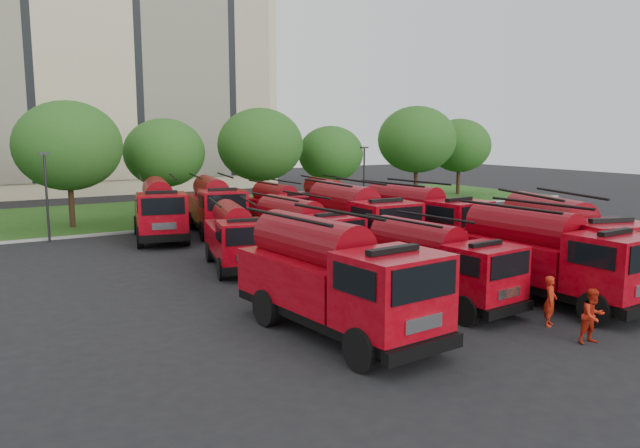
# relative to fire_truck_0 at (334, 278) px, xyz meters

# --- Properties ---
(ground) EXTENTS (140.00, 140.00, 0.00)m
(ground) POSITION_rel_fire_truck_0_xyz_m (4.70, 4.96, -1.82)
(ground) COLOR black
(ground) RESTS_ON ground
(lawn) EXTENTS (70.00, 16.00, 0.12)m
(lawn) POSITION_rel_fire_truck_0_xyz_m (4.70, 30.96, -1.76)
(lawn) COLOR #184512
(lawn) RESTS_ON ground
(curb) EXTENTS (70.00, 0.30, 0.14)m
(curb) POSITION_rel_fire_truck_0_xyz_m (4.70, 22.86, -1.75)
(curb) COLOR gray
(curb) RESTS_ON ground
(apartment_building) EXTENTS (30.00, 14.18, 25.00)m
(apartment_building) POSITION_rel_fire_truck_0_xyz_m (6.70, 52.90, 10.68)
(apartment_building) COLOR #C0B68E
(apartment_building) RESTS_ON ground
(tree_2) EXTENTS (6.72, 6.72, 8.22)m
(tree_2) POSITION_rel_fire_truck_0_xyz_m (-3.30, 26.46, 3.53)
(tree_2) COLOR #382314
(tree_2) RESTS_ON ground
(tree_3) EXTENTS (5.88, 5.88, 7.19)m
(tree_3) POSITION_rel_fire_truck_0_xyz_m (3.70, 28.96, 2.86)
(tree_3) COLOR #382314
(tree_3) RESTS_ON ground
(tree_4) EXTENTS (6.55, 6.55, 8.01)m
(tree_4) POSITION_rel_fire_truck_0_xyz_m (10.70, 27.46, 3.40)
(tree_4) COLOR #382314
(tree_4) RESTS_ON ground
(tree_5) EXTENTS (5.46, 5.46, 6.68)m
(tree_5) POSITION_rel_fire_truck_0_xyz_m (17.70, 28.46, 2.53)
(tree_5) COLOR #382314
(tree_5) RESTS_ON ground
(tree_6) EXTENTS (6.89, 6.89, 8.42)m
(tree_6) POSITION_rel_fire_truck_0_xyz_m (25.70, 26.96, 3.67)
(tree_6) COLOR #382314
(tree_6) RESTS_ON ground
(tree_7) EXTENTS (6.05, 6.05, 7.39)m
(tree_7) POSITION_rel_fire_truck_0_xyz_m (32.70, 28.96, 3.00)
(tree_7) COLOR #382314
(tree_7) RESTS_ON ground
(lamp_post_0) EXTENTS (0.60, 0.25, 5.11)m
(lamp_post_0) POSITION_rel_fire_truck_0_xyz_m (-5.30, 22.16, 1.08)
(lamp_post_0) COLOR black
(lamp_post_0) RESTS_ON ground
(lamp_post_1) EXTENTS (0.60, 0.25, 5.11)m
(lamp_post_1) POSITION_rel_fire_truck_0_xyz_m (16.70, 22.16, 1.08)
(lamp_post_1) COLOR black
(lamp_post_1) RESTS_ON ground
(fire_truck_0) EXTENTS (3.44, 8.15, 3.62)m
(fire_truck_0) POSITION_rel_fire_truck_0_xyz_m (0.00, 0.00, 0.00)
(fire_truck_0) COLOR black
(fire_truck_0) RESTS_ON ground
(fire_truck_1) EXTENTS (2.85, 6.79, 3.01)m
(fire_truck_1) POSITION_rel_fire_truck_0_xyz_m (5.04, 0.94, -0.30)
(fire_truck_1) COLOR black
(fire_truck_1) RESTS_ON ground
(fire_truck_2) EXTENTS (3.11, 7.73, 3.46)m
(fire_truck_2) POSITION_rel_fire_truck_0_xyz_m (8.83, -0.95, -0.08)
(fire_truck_2) COLOR black
(fire_truck_2) RESTS_ON ground
(fire_truck_3) EXTENTS (4.94, 8.35, 3.60)m
(fire_truck_3) POSITION_rel_fire_truck_0_xyz_m (11.38, 0.29, -0.01)
(fire_truck_3) COLOR black
(fire_truck_3) RESTS_ON ground
(fire_truck_4) EXTENTS (3.66, 6.75, 2.92)m
(fire_truck_4) POSITION_rel_fire_truck_0_xyz_m (1.24, 10.53, -0.35)
(fire_truck_4) COLOR black
(fire_truck_4) RESTS_ON ground
(fire_truck_5) EXTENTS (2.83, 7.10, 3.18)m
(fire_truck_5) POSITION_rel_fire_truck_0_xyz_m (3.94, 9.01, -0.22)
(fire_truck_5) COLOR black
(fire_truck_5) RESTS_ON ground
(fire_truck_6) EXTENTS (3.20, 8.04, 3.61)m
(fire_truck_6) POSITION_rel_fire_truck_0_xyz_m (7.51, 9.79, -0.00)
(fire_truck_6) COLOR black
(fire_truck_6) RESTS_ON ground
(fire_truck_7) EXTENTS (3.40, 7.93, 3.51)m
(fire_truck_7) POSITION_rel_fire_truck_0_xyz_m (10.93, 8.84, -0.05)
(fire_truck_7) COLOR black
(fire_truck_7) RESTS_ON ground
(fire_truck_8) EXTENTS (4.28, 8.02, 3.47)m
(fire_truck_8) POSITION_rel_fire_truck_0_xyz_m (0.47, 19.94, -0.07)
(fire_truck_8) COLOR black
(fire_truck_8) RESTS_ON ground
(fire_truck_9) EXTENTS (3.88, 7.80, 3.40)m
(fire_truck_9) POSITION_rel_fire_truck_0_xyz_m (4.07, 20.28, -0.11)
(fire_truck_9) COLOR black
(fire_truck_9) RESTS_ON ground
(fire_truck_10) EXTENTS (2.43, 6.59, 2.99)m
(fire_truck_10) POSITION_rel_fire_truck_0_xyz_m (7.82, 18.42, -0.31)
(fire_truck_10) COLOR black
(fire_truck_10) RESTS_ON ground
(fire_truck_11) EXTENTS (2.97, 6.82, 3.01)m
(fire_truck_11) POSITION_rel_fire_truck_0_xyz_m (12.34, 19.95, -0.30)
(fire_truck_11) COLOR black
(fire_truck_11) RESTS_ON ground
(firefighter_0) EXTENTS (0.75, 0.70, 1.67)m
(firefighter_0) POSITION_rel_fire_truck_0_xyz_m (6.55, -2.93, -1.82)
(firefighter_0) COLOR #A71D0C
(firefighter_0) RESTS_ON ground
(firefighter_1) EXTENTS (0.89, 0.57, 1.70)m
(firefighter_1) POSITION_rel_fire_truck_0_xyz_m (6.22, -4.75, -1.82)
(firefighter_1) COLOR #A71D0C
(firefighter_1) RESTS_ON ground
(firefighter_4) EXTENTS (1.03, 1.09, 1.87)m
(firefighter_4) POSITION_rel_fire_truck_0_xyz_m (3.93, 2.51, -1.82)
(firefighter_4) COLOR #A71D0C
(firefighter_4) RESTS_ON ground
(firefighter_5) EXTENTS (1.53, 1.03, 1.52)m
(firefighter_5) POSITION_rel_fire_truck_0_xyz_m (11.35, 9.20, -1.82)
(firefighter_5) COLOR #A71D0C
(firefighter_5) RESTS_ON ground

